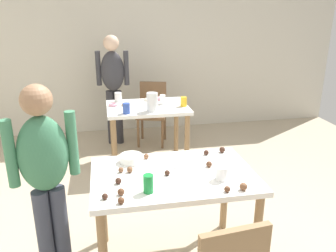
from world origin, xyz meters
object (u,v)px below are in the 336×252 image
Objects in this scene: chair_far_table at (152,109)px; pitcher_far at (152,102)px; soda_can at (148,184)px; dining_table_near at (173,186)px; dining_table_far at (148,115)px; person_girl_near at (45,172)px; person_adult_far at (113,81)px; mixing_bowl at (131,159)px.

pitcher_far reaches higher than chair_far_table.
soda_can reaches higher than chair_far_table.
dining_table_near and dining_table_far have the same top height.
person_girl_near reaches higher than chair_far_table.
soda_can is at bearing -97.31° from dining_table_far.
person_adult_far is at bearing 175.13° from chair_far_table.
mixing_bowl is (-0.28, 0.25, 0.13)m from dining_table_near.
soda_can is at bearing -99.06° from pitcher_far.
chair_far_table is 4.06× the size of pitcher_far.
chair_far_table is at bearing 77.31° from dining_table_far.
dining_table_near is 2.55m from chair_far_table.
dining_table_far is 2.07m from soda_can.
dining_table_far is at bearing 96.75° from pitcher_far.
dining_table_far is 0.75m from chair_far_table.
chair_far_table is at bearing 81.27° from soda_can.
dining_table_near is at bearing 47.13° from soda_can.
pitcher_far is (0.08, 1.59, 0.21)m from dining_table_near.
pitcher_far is (-0.13, -0.95, 0.36)m from chair_far_table.
dining_table_far is 2.08m from person_girl_near.
chair_far_table is 2.81m from soda_can.
dining_table_near is at bearing -94.78° from chair_far_table.
person_adult_far is at bearing 116.03° from dining_table_far.
person_girl_near reaches higher than pitcher_far.
dining_table_near is 1.82m from dining_table_far.
dining_table_far is 1.12× the size of chair_far_table.
person_adult_far is 7.16× the size of pitcher_far.
dining_table_near is at bearing -92.79° from pitcher_far.
mixing_bowl is (0.04, -2.33, -0.14)m from person_adult_far.
chair_far_table is at bearing 77.82° from mixing_bowl.
dining_table_near is 0.76× the size of person_adult_far.
pitcher_far is at bearing 87.21° from dining_table_near.
dining_table_near is at bearing -41.43° from mixing_bowl.
dining_table_near is 2.62m from person_adult_far.
mixing_bowl is at bearing 26.21° from person_girl_near.
person_girl_near reaches higher than dining_table_near.
dining_table_far is 0.90m from person_adult_far.
chair_far_table is 2.81m from person_girl_near.
soda_can is at bearing -16.29° from person_girl_near.
chair_far_table is at bearing 81.92° from pitcher_far.
dining_table_near is 0.35m from soda_can.
soda_can reaches higher than mixing_bowl.
dining_table_far is at bearing 82.69° from soda_can.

